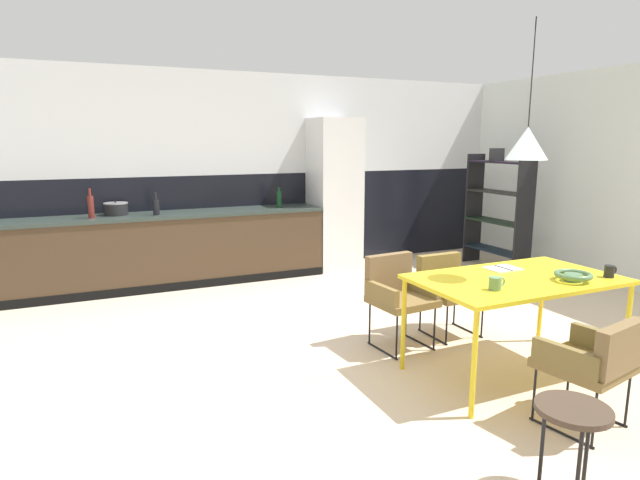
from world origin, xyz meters
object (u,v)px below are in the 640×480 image
Objects in this scene: mug_glass_clear at (496,283)px; pendant_lamp_over_table_near at (527,143)px; refrigerator_column at (334,194)px; armchair_corner_seat at (447,283)px; dining_table at (516,284)px; armchair_by_stool at (596,357)px; fruit_bowl at (573,275)px; open_shelf_unit at (498,207)px; bottle_vinegar_dark at (279,199)px; open_book at (503,269)px; mug_tall_blue at (610,271)px; armchair_head_of_table at (397,289)px; side_stool at (573,415)px; bottle_wine_green at (91,206)px; bottle_spice_small at (156,206)px; cooking_pot at (116,209)px.

pendant_lamp_over_table_near is (0.38, 0.18, 0.93)m from mug_glass_clear.
armchair_corner_seat is at bearing -93.31° from refrigerator_column.
armchair_by_stool is at bearing -99.36° from dining_table.
open_shelf_unit is at bearing 55.79° from fruit_bowl.
fruit_bowl is at bearing -77.32° from bottle_vinegar_dark.
pendant_lamp_over_table_near reaches higher than open_book.
refrigerator_column is 0.83m from bottle_vinegar_dark.
refrigerator_column is at bearing 95.49° from mug_tall_blue.
open_shelf_unit is (2.78, 1.83, 0.36)m from armchair_head_of_table.
armchair_head_of_table is 3.35m from open_shelf_unit.
dining_table is 3.10× the size of side_stool.
bottle_wine_green is 0.70m from bottle_spice_small.
pendant_lamp_over_table_near is (-0.10, -0.93, 1.27)m from armchair_corner_seat.
bottle_vinegar_dark is at bearing -176.62° from refrigerator_column.
bottle_spice_small reaches higher than mug_glass_clear.
armchair_head_of_table is 1.70m from armchair_by_stool.
refrigerator_column is at bearing -115.07° from open_shelf_unit.
armchair_by_stool is at bearing -61.86° from cooking_pot.
bottle_spice_small is (-2.22, 2.61, 0.52)m from armchair_corner_seat.
cooking_pot is 0.31m from bottle_wine_green.
pendant_lamp_over_table_near is (2.83, -3.59, 0.71)m from bottle_wine_green.
dining_table is 0.25m from open_book.
pendant_lamp_over_table_near is at bearing -40.29° from open_shelf_unit.
open_book is 0.51× the size of side_stool.
dining_table is at bearing -80.95° from bottle_vinegar_dark.
armchair_corner_seat is 0.43× the size of open_shelf_unit.
pendant_lamp_over_table_near is at bearing -55.61° from cooking_pot.
mug_glass_clear is (-0.48, -1.11, 0.33)m from armchair_corner_seat.
cooking_pot is at bearing 124.44° from dining_table.
mug_tall_blue reaches higher than side_stool.
fruit_bowl is (0.78, -1.10, 0.30)m from armchair_head_of_table.
armchair_corner_seat is at bearing -42.27° from bottle_wine_green.
refrigerator_column is 3.94m from mug_tall_blue.
mug_glass_clear is at bearing -57.03° from bottle_wine_green.
armchair_head_of_table is 1.09m from mug_glass_clear.
refrigerator_column is at bearing 73.75° from armchair_by_stool.
bottle_vinegar_dark is at bearing -3.93° from cooking_pot.
side_stool is at bearing -38.34° from open_shelf_unit.
bottle_vinegar_dark is at bearing 0.32° from bottle_wine_green.
bottle_vinegar_dark is (2.26, 0.01, -0.02)m from bottle_wine_green.
dining_table reaches higher than side_stool.
bottle_wine_green is at bearing 129.19° from fruit_bowl.
open_book is 3.30m from open_shelf_unit.
cooking_pot is (-2.85, 3.97, 0.17)m from fruit_bowl.
bottle_wine_green reaches higher than dining_table.
side_stool is at bearing -121.36° from open_book.
fruit_bowl is at bearing 41.43° from side_stool.
dining_table is at bearing 114.32° from armchair_head_of_table.
open_shelf_unit is at bearing -12.11° from cooking_pot.
side_stool is 4.98m from open_shelf_unit.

